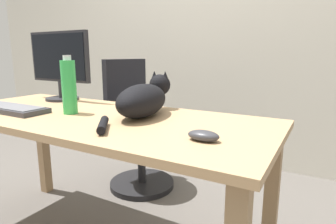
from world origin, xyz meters
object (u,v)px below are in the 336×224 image
Objects in this scene: keyboard at (10,108)px; cat at (144,99)px; water_bottle at (69,87)px; office_chair at (137,132)px; computer_mouse at (203,136)px; monitor at (60,63)px.

keyboard is 0.70m from cat.
cat reaches higher than keyboard.
office_chair is at bearing 100.98° from water_bottle.
office_chair is 8.69× the size of computer_mouse.
cat is at bearing 149.82° from computer_mouse.
keyboard is 1.04m from computer_mouse.
monitor reaches higher than cat.
monitor is (-0.22, -0.47, 0.52)m from office_chair.
office_chair is at bearing 136.35° from computer_mouse.
monitor is 0.79× the size of cat.
water_bottle is at bearing 19.07° from keyboard.
keyboard is (-0.17, -0.85, 0.31)m from office_chair.
keyboard is at bearing -179.19° from computer_mouse.
computer_mouse is (0.87, -0.83, 0.31)m from office_chair.
computer_mouse is (1.04, 0.01, 0.00)m from keyboard.
computer_mouse is at bearing -30.18° from cat.
monitor is 0.43m from keyboard.
keyboard is 1.59× the size of water_bottle.
computer_mouse is 0.40× the size of water_bottle.
water_bottle is (0.37, -0.26, -0.10)m from monitor.
office_chair is 0.86m from water_bottle.
keyboard is (0.05, -0.37, -0.21)m from monitor.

